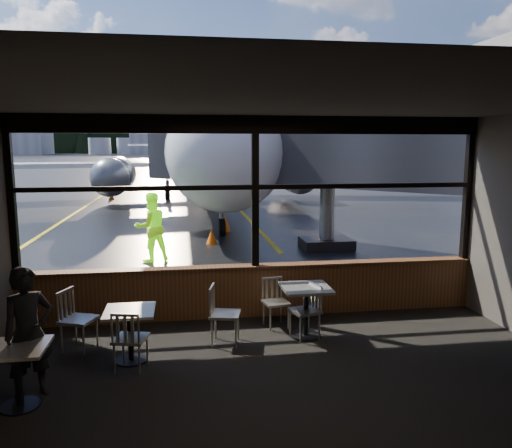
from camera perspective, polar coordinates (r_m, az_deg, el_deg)
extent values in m
plane|color=black|center=(128.48, -8.15, 7.47)|extent=(520.00, 520.00, 0.00)
cube|color=black|center=(6.33, 4.17, -19.24)|extent=(8.00, 6.00, 0.01)
cube|color=#38332D|center=(5.61, 4.59, 14.04)|extent=(8.00, 6.00, 0.04)
cube|color=#4A423B|center=(3.02, 17.78, -15.89)|extent=(8.00, 0.04, 3.50)
cube|color=#532F19|center=(8.91, -0.10, -7.71)|extent=(8.00, 0.28, 0.90)
cube|color=black|center=(8.54, -0.11, 11.28)|extent=(8.00, 0.18, 0.30)
cube|color=black|center=(8.89, -26.20, 2.86)|extent=(0.12, 0.12, 2.60)
cube|color=black|center=(8.57, -0.11, 3.58)|extent=(0.12, 0.12, 2.60)
cube|color=black|center=(9.95, 23.05, 3.61)|extent=(0.12, 0.12, 2.60)
cube|color=black|center=(8.56, -0.11, 4.24)|extent=(8.00, 0.10, 0.08)
imported|color=black|center=(6.63, -24.56, -11.26)|extent=(0.70, 0.65, 1.60)
imported|color=#BFF219|center=(13.27, -11.90, -0.35)|extent=(1.08, 0.98, 1.81)
cone|color=#F44607|center=(17.66, -3.54, -0.01)|extent=(0.39, 0.39, 0.54)
cone|color=#E46207|center=(29.36, -16.20, 3.11)|extent=(0.31, 0.31, 0.44)
cylinder|color=silver|center=(192.60, -17.42, 8.49)|extent=(8.00, 8.00, 6.00)
cylinder|color=silver|center=(191.36, -14.43, 8.62)|extent=(8.00, 8.00, 6.00)
cylinder|color=silver|center=(190.64, -11.40, 8.72)|extent=(8.00, 8.00, 6.00)
cube|color=black|center=(218.46, -8.43, 9.58)|extent=(360.00, 3.00, 12.00)
cone|color=orange|center=(15.46, -5.09, -1.41)|extent=(0.34, 0.34, 0.47)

